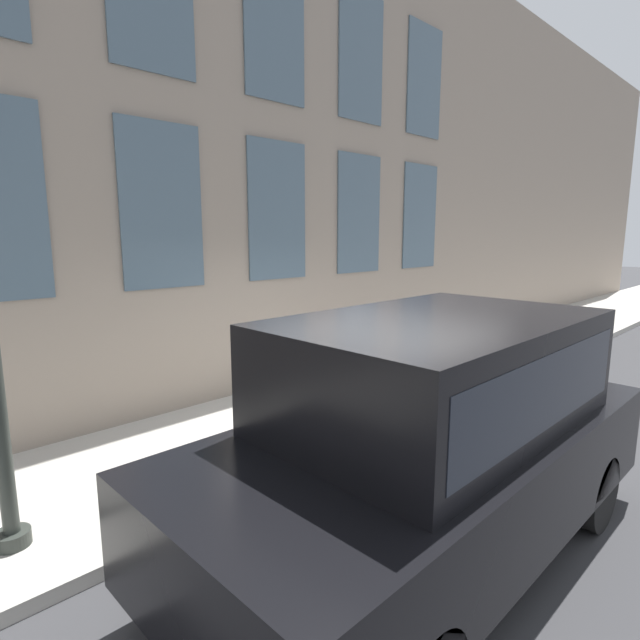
% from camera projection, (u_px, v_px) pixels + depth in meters
% --- Properties ---
extents(ground_plane, '(80.00, 80.00, 0.00)m').
position_uv_depth(ground_plane, '(362.00, 458.00, 5.77)').
color(ground_plane, '#38383A').
extents(sidewalk, '(2.63, 60.00, 0.13)m').
position_uv_depth(sidewalk, '(287.00, 422.00, 6.68)').
color(sidewalk, '#B2ADA3').
rests_on(sidewalk, ground_plane).
extents(building_facade, '(0.33, 40.00, 8.18)m').
position_uv_depth(building_facade, '(216.00, 123.00, 7.02)').
color(building_facade, gray).
rests_on(building_facade, ground_plane).
extents(fire_hydrant, '(0.34, 0.45, 0.73)m').
position_uv_depth(fire_hydrant, '(317.00, 405.00, 6.07)').
color(fire_hydrant, '#2D7260').
rests_on(fire_hydrant, sidewalk).
extents(person, '(0.27, 0.18, 1.10)m').
position_uv_depth(person, '(323.00, 363.00, 6.93)').
color(person, navy).
rests_on(person, sidewalk).
extents(parked_truck_black_near, '(1.92, 4.36, 1.94)m').
position_uv_depth(parked_truck_black_near, '(432.00, 424.00, 3.94)').
color(parked_truck_black_near, black).
rests_on(parked_truck_black_near, ground_plane).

